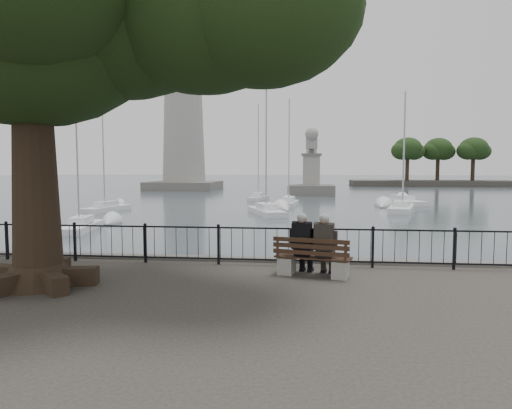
# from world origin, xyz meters

# --- Properties ---
(harbor) EXTENTS (260.00, 260.00, 1.20)m
(harbor) POSITION_xyz_m (0.00, 3.00, -0.50)
(harbor) COLOR #5C5852
(harbor) RESTS_ON ground
(railing) EXTENTS (22.06, 0.06, 1.00)m
(railing) POSITION_xyz_m (0.00, 2.50, 0.56)
(railing) COLOR black
(railing) RESTS_ON ground
(bench) EXTENTS (1.87, 0.95, 0.95)m
(bench) POSITION_xyz_m (1.46, 1.41, 0.33)
(bench) COLOR gray
(bench) RESTS_ON ground
(person_left) EXTENTS (0.54, 0.80, 1.50)m
(person_left) POSITION_xyz_m (1.24, 1.57, 0.69)
(person_left) COLOR black
(person_left) RESTS_ON ground
(person_right) EXTENTS (0.54, 0.80, 1.50)m
(person_right) POSITION_xyz_m (1.75, 1.45, 0.69)
(person_right) COLOR black
(person_right) RESTS_ON ground
(tree) EXTENTS (11.20, 7.82, 9.15)m
(tree) POSITION_xyz_m (-3.62, 0.06, 6.02)
(tree) COLOR black
(tree) RESTS_ON ground
(lighthouse) EXTENTS (10.68, 10.68, 32.46)m
(lighthouse) POSITION_xyz_m (-18.00, 62.00, 12.75)
(lighthouse) COLOR #5C5852
(lighthouse) RESTS_ON ground
(lion_monument) EXTENTS (5.87, 5.87, 8.69)m
(lion_monument) POSITION_xyz_m (2.00, 49.93, 1.17)
(lion_monument) COLOR #5C5852
(lion_monument) RESTS_ON ground
(sailboat_a) EXTENTS (2.03, 4.77, 8.71)m
(sailboat_a) POSITION_xyz_m (-11.35, 15.19, -0.71)
(sailboat_a) COLOR white
(sailboat_a) RESTS_ON ground
(sailboat_b) EXTENTS (3.49, 5.85, 11.47)m
(sailboat_b) POSITION_xyz_m (-1.65, 25.00, -0.67)
(sailboat_b) COLOR white
(sailboat_b) RESTS_ON ground
(sailboat_d) EXTENTS (3.21, 6.23, 9.76)m
(sailboat_d) POSITION_xyz_m (9.07, 28.74, -0.72)
(sailboat_d) COLOR white
(sailboat_d) RESTS_ON ground
(sailboat_e) EXTENTS (2.48, 5.20, 12.00)m
(sailboat_e) POSITION_xyz_m (-14.87, 26.22, -0.64)
(sailboat_e) COLOR white
(sailboat_e) RESTS_ON ground
(sailboat_f) EXTENTS (1.82, 4.94, 10.02)m
(sailboat_f) POSITION_xyz_m (-0.27, 33.49, -0.69)
(sailboat_f) COLOR white
(sailboat_f) RESTS_ON ground
(sailboat_g) EXTENTS (3.71, 6.38, 10.52)m
(sailboat_g) POSITION_xyz_m (10.60, 36.00, -0.70)
(sailboat_g) COLOR white
(sailboat_g) RESTS_ON ground
(sailboat_h) EXTENTS (2.06, 4.85, 10.52)m
(sailboat_h) POSITION_xyz_m (-3.84, 40.37, -0.67)
(sailboat_h) COLOR white
(sailboat_h) RESTS_ON ground
(far_shore) EXTENTS (30.00, 8.60, 9.18)m
(far_shore) POSITION_xyz_m (25.54, 79.46, 3.00)
(far_shore) COLOR #322D27
(far_shore) RESTS_ON ground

